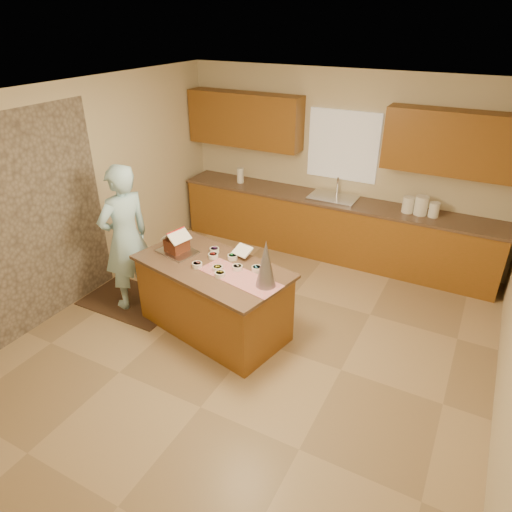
% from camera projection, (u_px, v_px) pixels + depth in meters
% --- Properties ---
extents(floor, '(5.50, 5.50, 0.00)m').
position_uv_depth(floor, '(256.00, 341.00, 5.29)').
color(floor, tan).
rests_on(floor, ground).
extents(ceiling, '(5.50, 5.50, 0.00)m').
position_uv_depth(ceiling, '(255.00, 98.00, 4.01)').
color(ceiling, silver).
rests_on(ceiling, floor).
extents(wall_back, '(5.50, 5.50, 0.00)m').
position_uv_depth(wall_back, '(342.00, 165.00, 6.79)').
color(wall_back, beige).
rests_on(wall_back, floor).
extents(wall_front, '(5.50, 5.50, 0.00)m').
position_uv_depth(wall_front, '(22.00, 428.00, 2.51)').
color(wall_front, beige).
rests_on(wall_front, floor).
extents(wall_left, '(5.50, 5.50, 0.00)m').
position_uv_depth(wall_left, '(78.00, 195.00, 5.68)').
color(wall_left, beige).
rests_on(wall_left, floor).
extents(stone_accent, '(0.00, 2.50, 2.50)m').
position_uv_depth(stone_accent, '(26.00, 227.00, 5.10)').
color(stone_accent, gray).
rests_on(stone_accent, wall_left).
extents(window_curtain, '(1.05, 0.03, 1.00)m').
position_uv_depth(window_curtain, '(343.00, 146.00, 6.63)').
color(window_curtain, white).
rests_on(window_curtain, wall_back).
extents(back_counter_base, '(4.80, 0.60, 0.88)m').
position_uv_depth(back_counter_base, '(330.00, 228.00, 6.99)').
color(back_counter_base, brown).
rests_on(back_counter_base, floor).
extents(back_counter_top, '(4.85, 0.63, 0.04)m').
position_uv_depth(back_counter_top, '(333.00, 200.00, 6.77)').
color(back_counter_top, brown).
rests_on(back_counter_top, back_counter_base).
extents(upper_cabinet_left, '(1.85, 0.35, 0.80)m').
position_uv_depth(upper_cabinet_left, '(245.00, 120.00, 7.03)').
color(upper_cabinet_left, brown).
rests_on(upper_cabinet_left, wall_back).
extents(upper_cabinet_right, '(1.85, 0.35, 0.80)m').
position_uv_depth(upper_cabinet_right, '(459.00, 144.00, 5.76)').
color(upper_cabinet_right, brown).
rests_on(upper_cabinet_right, wall_back).
extents(sink, '(0.70, 0.45, 0.12)m').
position_uv_depth(sink, '(333.00, 201.00, 6.78)').
color(sink, silver).
rests_on(sink, back_counter_top).
extents(faucet, '(0.03, 0.03, 0.28)m').
position_uv_depth(faucet, '(338.00, 186.00, 6.84)').
color(faucet, silver).
rests_on(faucet, back_counter_top).
extents(island_base, '(1.85, 1.19, 0.83)m').
position_uv_depth(island_base, '(213.00, 299.00, 5.32)').
color(island_base, brown).
rests_on(island_base, floor).
extents(island_top, '(1.94, 1.28, 0.04)m').
position_uv_depth(island_top, '(212.00, 266.00, 5.11)').
color(island_top, brown).
rests_on(island_top, island_base).
extents(table_runner, '(1.00, 0.53, 0.01)m').
position_uv_depth(table_runner, '(240.00, 277.00, 4.86)').
color(table_runner, '#B50C1C').
rests_on(table_runner, island_top).
extents(baking_tray, '(0.49, 0.41, 0.02)m').
position_uv_depth(baking_tray, '(177.00, 252.00, 5.36)').
color(baking_tray, silver).
rests_on(baking_tray, island_top).
extents(cookbook, '(0.24, 0.20, 0.09)m').
position_uv_depth(cookbook, '(242.00, 251.00, 5.22)').
color(cookbook, white).
rests_on(cookbook, island_top).
extents(tinsel_tree, '(0.25, 0.25, 0.52)m').
position_uv_depth(tinsel_tree, '(266.00, 264.00, 4.59)').
color(tinsel_tree, '#AFAFBB').
rests_on(tinsel_tree, island_top).
extents(rug, '(1.26, 0.82, 0.01)m').
position_uv_depth(rug, '(132.00, 301.00, 6.01)').
color(rug, black).
rests_on(rug, floor).
extents(boy, '(0.59, 0.76, 1.85)m').
position_uv_depth(boy, '(126.00, 238.00, 5.55)').
color(boy, '#ADE1F6').
rests_on(boy, rug).
extents(canister_a, '(0.16, 0.16, 0.22)m').
position_uv_depth(canister_a, '(408.00, 205.00, 6.27)').
color(canister_a, white).
rests_on(canister_a, back_counter_top).
extents(canister_b, '(0.18, 0.18, 0.26)m').
position_uv_depth(canister_b, '(421.00, 205.00, 6.19)').
color(canister_b, white).
rests_on(canister_b, back_counter_top).
extents(canister_c, '(0.14, 0.14, 0.20)m').
position_uv_depth(canister_c, '(434.00, 210.00, 6.13)').
color(canister_c, white).
rests_on(canister_c, back_counter_top).
extents(paper_towel, '(0.11, 0.11, 0.24)m').
position_uv_depth(paper_towel, '(240.00, 175.00, 7.36)').
color(paper_towel, white).
rests_on(paper_towel, back_counter_top).
extents(gingerbread_house, '(0.31, 0.31, 0.27)m').
position_uv_depth(gingerbread_house, '(177.00, 243.00, 5.31)').
color(gingerbread_house, '#562C16').
rests_on(gingerbread_house, baking_tray).
extents(candy_bowls, '(0.76, 0.56, 0.05)m').
position_uv_depth(candy_bowls, '(224.00, 263.00, 5.08)').
color(candy_bowls, yellow).
rests_on(candy_bowls, island_top).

